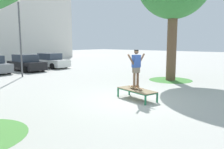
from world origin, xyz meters
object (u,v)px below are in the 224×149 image
at_px(skater, 136,66).
at_px(car_white, 51,61).
at_px(skate_box, 137,90).
at_px(skateboard, 136,88).
at_px(light_post, 20,25).
at_px(car_black, 26,63).

distance_m(skater, car_white, 15.11).
xyz_separation_m(skate_box, skateboard, (0.01, 0.06, 0.12)).
xyz_separation_m(skate_box, light_post, (-0.23, 10.41, 3.41)).
bearing_deg(car_white, skater, -108.49).
xyz_separation_m(skate_box, car_white, (4.80, 14.37, 0.28)).
height_order(skater, car_white, skater).
height_order(skateboard, car_white, car_white).
xyz_separation_m(car_black, light_post, (-2.09, -3.42, 3.13)).
distance_m(skateboard, car_white, 15.09).
height_order(skateboard, skater, skater).
relative_size(skate_box, car_black, 0.47).
xyz_separation_m(skateboard, light_post, (-0.24, 10.35, 3.29)).
relative_size(car_white, light_post, 0.74).
height_order(skater, light_post, light_post).
distance_m(skateboard, skater, 0.99).
relative_size(skate_box, light_post, 0.35).
height_order(car_white, light_post, light_post).
bearing_deg(light_post, car_white, 38.25).
distance_m(skateboard, car_black, 13.89).
bearing_deg(car_white, light_post, -141.75).
bearing_deg(car_black, light_post, -121.44).
xyz_separation_m(skateboard, car_black, (1.85, 13.77, 0.15)).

